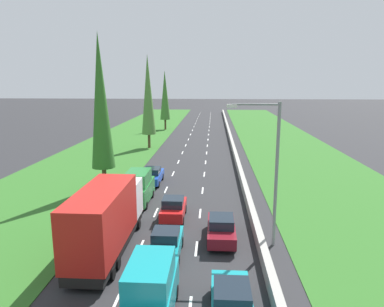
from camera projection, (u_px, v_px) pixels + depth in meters
ground_plane at (197, 142)px, 60.28m from camera, size 300.00×300.00×0.00m
grass_verge_left at (124, 142)px, 61.03m from camera, size 14.00×140.00×0.04m
grass_verge_right at (283, 143)px, 59.41m from camera, size 14.00×140.00×0.04m
median_barrier at (231, 140)px, 59.85m from camera, size 0.44×120.00×0.85m
lane_markings at (197, 142)px, 60.27m from camera, size 3.64×116.00×0.01m
teal_van_centre_lane at (151, 290)px, 15.24m from camera, size 1.96×4.90×2.82m
red_box_truck_left_lane at (107, 218)px, 21.23m from camera, size 2.46×9.40×4.18m
teal_hatchback_centre_lane at (166, 243)px, 20.98m from camera, size 1.74×3.90×1.72m
teal_sedan_right_lane at (232, 303)px, 15.34m from camera, size 1.82×4.50×1.64m
green_van_left_lane at (139, 187)px, 30.00m from camera, size 1.96×4.90×2.82m
blue_sedan_left_lane at (152, 176)px, 35.95m from camera, size 1.82×4.50×1.64m
red_hatchback_centre_lane at (174, 208)px, 26.69m from camera, size 1.74×3.90×1.72m
maroon_sedan_right_lane at (221, 228)px, 23.10m from camera, size 1.82×4.50×1.64m
poplar_tree_second at (101, 102)px, 32.41m from camera, size 2.16×2.16×14.58m
poplar_tree_third at (148, 95)px, 53.67m from camera, size 2.15×2.15×14.17m
poplar_tree_fourth at (165, 95)px, 74.71m from camera, size 2.11×2.11×12.41m
street_light_mast at (271, 165)px, 21.54m from camera, size 3.20×0.28×9.00m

